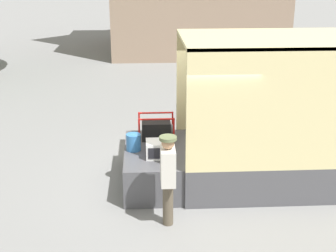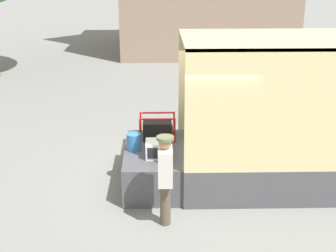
{
  "view_description": "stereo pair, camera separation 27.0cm",
  "coord_description": "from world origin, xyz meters",
  "px_view_note": "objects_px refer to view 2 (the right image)",
  "views": [
    {
      "loc": [
        -0.73,
        -8.64,
        4.29
      ],
      "look_at": [
        -0.26,
        -0.2,
        1.28
      ],
      "focal_mm": 50.0,
      "sensor_mm": 36.0,
      "label": 1
    },
    {
      "loc": [
        -0.46,
        -8.65,
        4.29
      ],
      "look_at": [
        -0.26,
        -0.2,
        1.28
      ],
      "focal_mm": 50.0,
      "sensor_mm": 36.0,
      "label": 2
    }
  ],
  "objects_px": {
    "portable_generator": "(158,130)",
    "worker_person": "(165,172)",
    "orange_bucket": "(134,142)",
    "microwave": "(158,149)"
  },
  "relations": [
    {
      "from": "microwave",
      "to": "portable_generator",
      "type": "xyz_separation_m",
      "value": [
        0.02,
        0.96,
        0.04
      ]
    },
    {
      "from": "portable_generator",
      "to": "worker_person",
      "type": "height_order",
      "value": "worker_person"
    },
    {
      "from": "orange_bucket",
      "to": "worker_person",
      "type": "bearing_deg",
      "value": -69.48
    },
    {
      "from": "microwave",
      "to": "worker_person",
      "type": "distance_m",
      "value": 1.24
    },
    {
      "from": "portable_generator",
      "to": "orange_bucket",
      "type": "xyz_separation_m",
      "value": [
        -0.49,
        -0.6,
        -0.03
      ]
    },
    {
      "from": "microwave",
      "to": "orange_bucket",
      "type": "relative_size",
      "value": 1.38
    },
    {
      "from": "portable_generator",
      "to": "orange_bucket",
      "type": "relative_size",
      "value": 2.24
    },
    {
      "from": "orange_bucket",
      "to": "worker_person",
      "type": "relative_size",
      "value": 0.21
    },
    {
      "from": "microwave",
      "to": "orange_bucket",
      "type": "xyz_separation_m",
      "value": [
        -0.47,
        0.36,
        0.01
      ]
    },
    {
      "from": "portable_generator",
      "to": "worker_person",
      "type": "relative_size",
      "value": 0.47
    }
  ]
}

